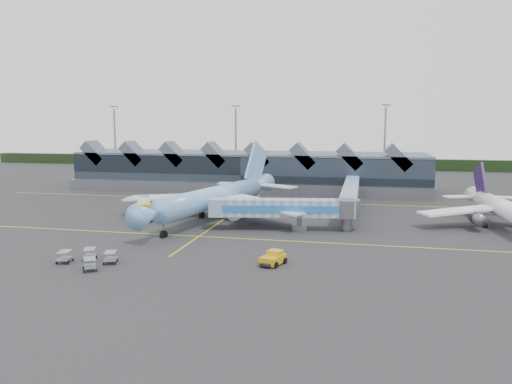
% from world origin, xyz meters
% --- Properties ---
extents(ground, '(260.00, 260.00, 0.00)m').
position_xyz_m(ground, '(0.00, 0.00, 0.00)').
color(ground, '#252427').
rests_on(ground, ground).
extents(taxi_stripes, '(120.00, 60.00, 0.01)m').
position_xyz_m(taxi_stripes, '(0.00, 10.00, 0.01)').
color(taxi_stripes, yellow).
rests_on(taxi_stripes, ground).
extents(tree_line_far, '(260.00, 4.00, 4.00)m').
position_xyz_m(tree_line_far, '(0.00, 110.00, 2.00)').
color(tree_line_far, black).
rests_on(tree_line_far, ground).
extents(terminal, '(90.00, 22.25, 12.52)m').
position_xyz_m(terminal, '(-5.07, 47.35, 4.88)').
color(terminal, black).
rests_on(terminal, ground).
extents(light_masts, '(132.40, 42.56, 22.45)m').
position_xyz_m(light_masts, '(21.00, 62.80, 12.49)').
color(light_masts, gray).
rests_on(light_masts, ground).
extents(main_airliner, '(36.78, 43.04, 13.97)m').
position_xyz_m(main_airliner, '(-1.18, 5.70, 4.11)').
color(main_airliner, '#6EADE0').
rests_on(main_airliner, ground).
extents(regional_jet, '(27.39, 30.08, 10.32)m').
position_xyz_m(regional_jet, '(46.84, 8.64, 3.27)').
color(regional_jet, white).
rests_on(regional_jet, ground).
extents(jet_bridge, '(24.25, 7.28, 5.15)m').
position_xyz_m(jet_bridge, '(13.34, -0.35, 3.48)').
color(jet_bridge, '#708CBB').
rests_on(jet_bridge, ground).
extents(fuel_truck, '(6.28, 10.76, 3.67)m').
position_xyz_m(fuel_truck, '(-14.52, 3.79, 2.06)').
color(fuel_truck, black).
rests_on(fuel_truck, ground).
extents(pushback_tug, '(3.31, 4.20, 1.69)m').
position_xyz_m(pushback_tug, '(13.83, -20.48, 0.76)').
color(pushback_tug, gold).
rests_on(pushback_tug, ground).
extents(baggage_carts, '(7.53, 6.65, 1.47)m').
position_xyz_m(baggage_carts, '(-8.40, -25.15, 0.82)').
color(baggage_carts, '#909498').
rests_on(baggage_carts, ground).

